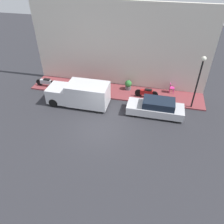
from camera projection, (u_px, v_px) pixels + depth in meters
The scene contains 12 objects.
ground_plane at pixel (100, 129), 15.72m from camera, with size 60.00×60.00×0.00m, color #2D2D33.
sidewalk at pixel (115, 91), 19.73m from camera, with size 2.55×15.35×0.12m.
building_facade at pixel (119, 47), 18.68m from camera, with size 0.30×15.35×7.32m.
parked_car at pixel (156, 107), 16.73m from camera, with size 1.60×4.31×1.33m.
delivery_van at pixel (79, 94), 17.63m from camera, with size 1.91×4.97×1.95m.
scooter_silver at pixel (46, 82), 20.12m from camera, with size 0.30×1.95×0.76m.
motorcycle_blue at pixel (77, 85), 19.61m from camera, with size 0.30×1.80×0.81m.
motorcycle_red at pixel (147, 93), 18.60m from camera, with size 0.30×1.98×0.80m.
motorcycle_black at pixel (95, 88), 19.20m from camera, with size 0.30×2.13×0.78m.
streetlamp at pixel (200, 74), 15.96m from camera, with size 0.35×0.35×4.30m.
potted_plant at pixel (128, 85), 19.64m from camera, with size 0.61×0.61×0.89m.
cafe_chair at pixel (171, 87), 19.19m from camera, with size 0.40×0.40×0.88m.
Camera 1 is at (-11.36, -3.51, 10.39)m, focal length 35.00 mm.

